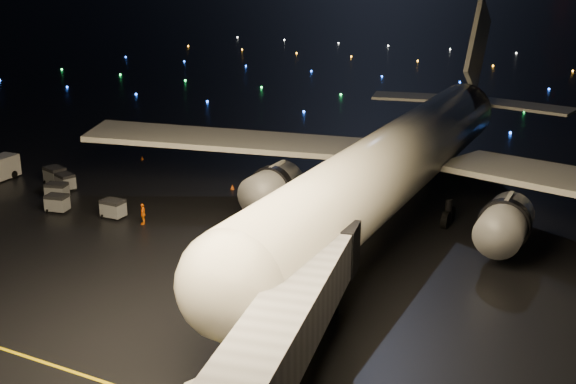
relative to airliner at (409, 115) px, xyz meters
name	(u,v)px	position (x,y,z in m)	size (l,w,h in m)	color
lane_centre	(351,246)	(-1.20, -10.34, -9.28)	(0.25, 80.00, 0.02)	#D6B507
airliner	(409,115)	(0.00, 0.00, 0.00)	(65.58, 62.30, 18.58)	white
belt_loader	(231,246)	(-7.99, -18.22, -7.66)	(6.72, 1.83, 3.26)	silver
crew_c	(143,214)	(-19.82, -13.92, -8.31)	(1.15, 0.48, 1.96)	orange
safety_cone_0	(247,210)	(-13.02, -7.17, -9.03)	(0.46, 0.46, 0.53)	orange
safety_cone_1	(269,206)	(-11.79, -5.04, -9.03)	(0.46, 0.46, 0.52)	orange
safety_cone_2	(232,187)	(-18.01, -1.53, -9.04)	(0.45, 0.45, 0.51)	orange
safety_cone_3	(142,158)	(-33.45, 3.38, -9.07)	(0.40, 0.40, 0.45)	orange
taxiway_lights	(470,78)	(-13.20, 80.66, -9.11)	(164.00, 92.00, 0.36)	black
baggage_cart_0	(113,209)	(-23.31, -13.84, -8.42)	(2.04, 1.43, 1.74)	slate
baggage_cart_1	(57,203)	(-29.10, -14.92, -8.45)	(1.97, 1.38, 1.67)	slate
baggage_cart_2	(66,182)	(-33.27, -9.43, -8.44)	(1.99, 1.40, 1.70)	slate
baggage_cart_3	(55,176)	(-35.50, -8.61, -8.34)	(2.23, 1.56, 1.90)	slate
baggage_cart_4	(57,191)	(-31.70, -12.27, -8.44)	(2.00, 1.40, 1.70)	slate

